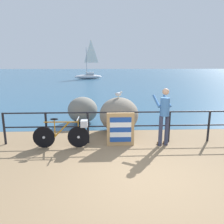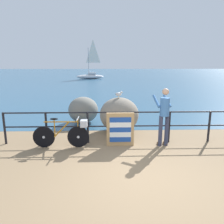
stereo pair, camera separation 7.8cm
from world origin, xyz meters
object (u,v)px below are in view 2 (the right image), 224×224
Objects in this scene: bicycle at (66,133)px; sailboat at (90,75)px; person_at_railing at (164,114)px; folded_deckchair_stack at (120,129)px; breakwater_boulder_left at (83,110)px; breakwater_boulder_main at (119,115)px; seagull at (119,94)px.

sailboat is at bearing 93.22° from bicycle.
person_at_railing is 1.41m from folded_deckchair_stack.
bicycle is 0.28× the size of sailboat.
person_at_railing is at bearing -45.38° from breakwater_boulder_left.
sailboat is (-2.87, 27.77, 0.07)m from breakwater_boulder_main.
person_at_railing is at bearing 2.36° from bicycle.
seagull is (-1.29, 1.48, 0.42)m from person_at_railing.
folded_deckchair_stack is 1.46m from breakwater_boulder_main.
person_at_railing is 5.49× the size of seagull.
person_at_railing is at bearing 94.19° from sailboat.
breakwater_boulder_left is at bearing 117.06° from folded_deckchair_stack.
folded_deckchair_stack is 0.82× the size of breakwater_boulder_left.
person_at_railing is at bearing -49.43° from breakwater_boulder_main.
sailboat reaches higher than person_at_railing.
sailboat is at bearing 93.06° from breakwater_boulder_left.
person_at_railing is 29.55m from sailboat.
folded_deckchair_stack is at bearing -122.62° from seagull.
breakwater_boulder_left reaches higher than folded_deckchair_stack.
person_at_railing is at bearing -1.08° from folded_deckchair_stack.
bicycle is 5.25× the size of seagull.
bicycle is 0.96× the size of person_at_railing.
sailboat reaches higher than folded_deckchair_stack.
seagull is at bearing 43.56° from bicycle.
bicycle is 2.32m from breakwater_boulder_main.
folded_deckchair_stack is at bearing 91.64° from sailboat.
seagull is at bearing -169.79° from breakwater_boulder_main.
seagull is at bearing 32.08° from person_at_railing.
breakwater_boulder_main is 1.14× the size of breakwater_boulder_left.
bicycle is 1.35× the size of breakwater_boulder_left.
sailboat is (-4.14, 29.25, -0.28)m from person_at_railing.
person_at_railing reaches higher than folded_deckchair_stack.
folded_deckchair_stack is 0.17× the size of sailboat.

